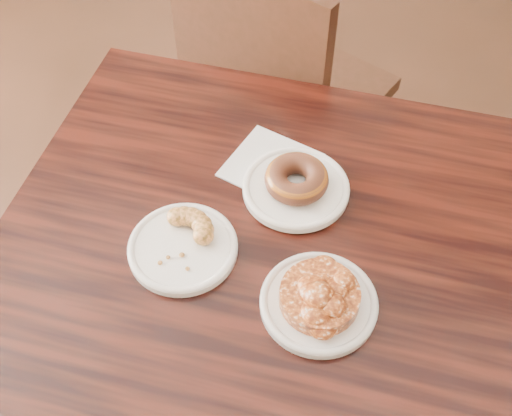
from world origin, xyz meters
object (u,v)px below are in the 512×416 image
(glazed_donut, at_px, (297,179))
(cruller_fragment, at_px, (182,240))
(chair_far, at_px, (292,93))
(cafe_table, at_px, (253,356))
(apple_fritter, at_px, (320,294))

(glazed_donut, bearing_deg, cruller_fragment, -126.66)
(chair_far, bearing_deg, cruller_fragment, 111.22)
(cafe_table, bearing_deg, cruller_fragment, -166.82)
(cafe_table, bearing_deg, glazed_donut, 74.23)
(chair_far, bearing_deg, cafe_table, 119.67)
(chair_far, xyz_separation_m, apple_fritter, (0.27, -0.75, 0.33))
(chair_far, xyz_separation_m, glazed_donut, (0.17, -0.56, 0.33))
(glazed_donut, height_order, cruller_fragment, glazed_donut)
(cruller_fragment, bearing_deg, chair_far, 93.54)
(cruller_fragment, bearing_deg, glazed_donut, 53.34)
(chair_far, distance_m, cruller_fragment, 0.80)
(chair_far, bearing_deg, apple_fritter, 127.60)
(apple_fritter, xyz_separation_m, cruller_fragment, (-0.23, 0.02, -0.00))
(glazed_donut, bearing_deg, cafe_table, -100.69)
(chair_far, distance_m, glazed_donut, 0.67)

